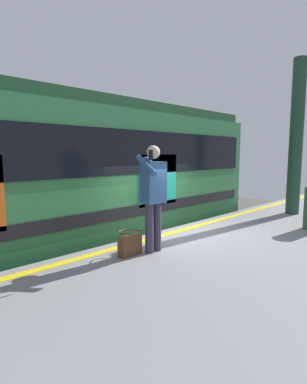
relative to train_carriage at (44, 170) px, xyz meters
The scene contains 9 objects.
ground_plane 3.48m from the train_carriage, 132.40° to the left, with size 25.65×25.65×0.00m, color #4C4742.
platform 4.57m from the train_carriage, 113.97° to the left, with size 17.10×3.92×1.12m, color gray.
safety_line 3.03m from the train_carriage, 128.18° to the left, with size 16.76×0.16×0.01m, color yellow.
track_rail_near 2.97m from the train_carriage, 157.29° to the left, with size 22.23×0.08×0.16m, color slate.
track_rail_far 2.97m from the train_carriage, 156.93° to the right, with size 22.23×0.08×0.16m, color slate.
train_carriage is the anchor object (origin of this frame).
passenger 2.79m from the train_carriage, 101.54° to the left, with size 0.57×0.55×1.75m.
handbag 2.82m from the train_carriage, 93.44° to the left, with size 0.40×0.36×0.39m.
station_column 6.41m from the train_carriage, 150.87° to the left, with size 0.35×0.35×4.08m, color #1E3F2D.
Camera 1 is at (4.62, 4.35, 2.74)m, focal length 28.47 mm.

